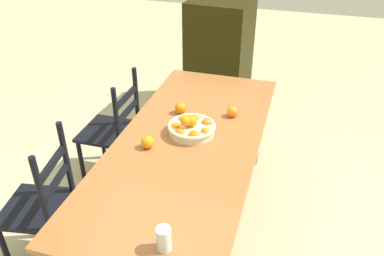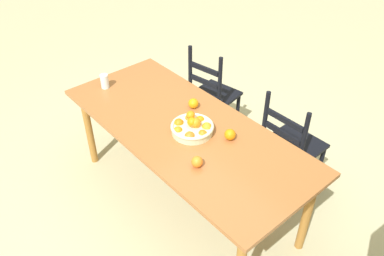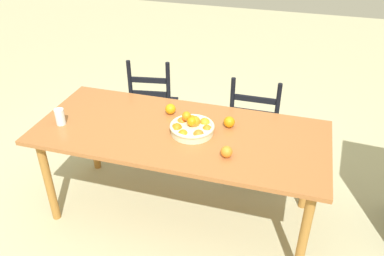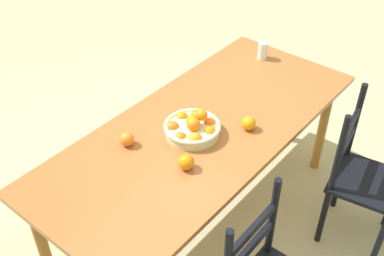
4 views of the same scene
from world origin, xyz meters
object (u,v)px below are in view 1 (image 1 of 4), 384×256
Objects in this scene: chair_near_window at (114,132)px; dining_table at (188,151)px; cabinet at (219,55)px; orange_loose_2 at (232,112)px; drinking_glass at (164,239)px; fruit_bowl at (192,127)px; chair_by_cabinet at (43,208)px; orange_loose_1 at (148,142)px; orange_loose_0 at (181,108)px.

dining_table is at bearing 60.18° from chair_near_window.
orange_loose_2 is at bearing -159.45° from cabinet.
dining_table is 0.86m from drinking_glass.
chair_by_cabinet is at bearing 127.79° from fruit_bowl.
cabinet is 2.77m from drinking_glass.
chair_by_cabinet reaches higher than dining_table.
orange_loose_1 is (-0.23, 0.21, -0.01)m from fruit_bowl.
chair_near_window is at bearing 60.53° from dining_table.
chair_near_window reaches higher than dining_table.
cabinet is 2.05m from orange_loose_1.
chair_near_window is at bearing 169.69° from chair_by_cabinet.
cabinet reaches higher than drinking_glass.
chair_by_cabinet reaches higher than drinking_glass.
chair_near_window is 0.91m from fruit_bowl.
cabinet is at bearing 16.05° from orange_loose_2.
chair_near_window is (0.43, 0.75, -0.25)m from dining_table.
orange_loose_0 is 0.46m from orange_loose_1.
fruit_bowl is 3.92× the size of orange_loose_1.
chair_near_window is 1.60m from drinking_glass.
drinking_glass is (-1.21, 0.05, 0.02)m from orange_loose_2.
drinking_glass is (-1.15, -0.30, 0.02)m from orange_loose_0.
orange_loose_0 is at bearing 25.18° from dining_table.
cabinet is 1.84m from fruit_bowl.
chair_by_cabinet is 12.72× the size of orange_loose_2.
chair_by_cabinet is 1.04m from drinking_glass.
cabinet is (1.90, 0.23, -0.10)m from dining_table.
chair_near_window reaches higher than fruit_bowl.
fruit_bowl is (-0.34, -0.75, 0.37)m from chair_near_window.
fruit_bowl is at bearing 65.42° from chair_near_window.
fruit_bowl is at bearing -0.11° from dining_table.
orange_loose_1 is at bearing 113.62° from chair_by_cabinet.
chair_near_window is 0.96× the size of chair_by_cabinet.
cabinet is at bearing 3.11° from orange_loose_0.
chair_by_cabinet is at bearing -0.95° from chair_near_window.
chair_near_window is 0.72m from orange_loose_0.
orange_loose_0 is at bearing 133.38° from chair_by_cabinet.
drinking_glass is (-0.84, -0.15, 0.14)m from dining_table.
cabinet is 3.79× the size of fruit_bowl.
cabinet is at bearing 157.84° from chair_by_cabinet.
drinking_glass is (-1.26, -0.91, 0.39)m from chair_near_window.
orange_loose_2 reaches higher than dining_table.
orange_loose_0 is (0.23, 0.15, -0.00)m from fruit_bowl.
chair_by_cabinet is 1.35m from orange_loose_2.
orange_loose_1 is 0.79m from drinking_glass.
chair_by_cabinet is at bearing 123.34° from orange_loose_1.
orange_loose_1 is 0.66m from orange_loose_2.
orange_loose_2 is (0.06, -0.35, -0.00)m from orange_loose_0.
chair_near_window reaches higher than orange_loose_2.
orange_loose_2 is 0.64× the size of drinking_glass.
orange_loose_0 is at bearing 33.01° from fruit_bowl.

